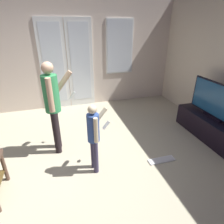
{
  "coord_description": "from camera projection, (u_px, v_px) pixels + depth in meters",
  "views": [
    {
      "loc": [
        0.03,
        -2.29,
        2.01
      ],
      "look_at": [
        0.71,
        0.02,
        0.87
      ],
      "focal_mm": 30.21,
      "sensor_mm": 36.0,
      "label": 1
    }
  ],
  "objects": [
    {
      "name": "ground_plane",
      "position": [
        67.0,
        170.0,
        2.85
      ],
      "size": [
        6.17,
        5.09,
        0.02
      ],
      "primitive_type": "cube",
      "color": "#B6AC90"
    },
    {
      "name": "person_child",
      "position": [
        94.0,
        133.0,
        2.59
      ],
      "size": [
        0.36,
        0.32,
        1.06
      ],
      "color": "#3B3551",
      "rests_on": "ground_plane"
    },
    {
      "name": "tv_stand",
      "position": [
        210.0,
        127.0,
        3.59
      ],
      "size": [
        0.47,
        1.43,
        0.41
      ],
      "color": "black",
      "rests_on": "ground_plane"
    },
    {
      "name": "person_adult",
      "position": [
        53.0,
        101.0,
        2.93
      ],
      "size": [
        0.5,
        0.41,
        1.51
      ],
      "color": "black",
      "rests_on": "ground_plane"
    },
    {
      "name": "flat_screen_tv",
      "position": [
        216.0,
        101.0,
        3.36
      ],
      "size": [
        0.08,
        1.18,
        0.66
      ],
      "color": "black",
      "rests_on": "tv_stand"
    },
    {
      "name": "wall_back_with_doors",
      "position": [
        57.0,
        57.0,
        4.49
      ],
      "size": [
        6.17,
        0.09,
        2.61
      ],
      "color": "beige",
      "rests_on": "ground_plane"
    },
    {
      "name": "loose_keyboard",
      "position": [
        162.0,
        160.0,
        3.03
      ],
      "size": [
        0.44,
        0.13,
        0.02
      ],
      "color": "white",
      "rests_on": "ground_plane"
    }
  ]
}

